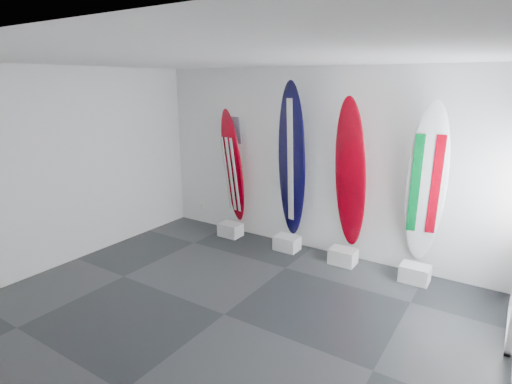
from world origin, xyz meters
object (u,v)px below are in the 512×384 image
Objects in this scene: surfboard_usa at (233,167)px; surfboard_swiss at (350,175)px; surfboard_italy at (426,185)px; surfboard_navy at (292,161)px.

surfboard_usa is 2.19m from surfboard_swiss.
surfboard_italy is at bearing 11.33° from surfboard_swiss.
surfboard_usa is 0.90× the size of surfboard_italy.
surfboard_usa is 1.21m from surfboard_navy.
surfboard_italy is at bearing 13.36° from surfboard_navy.
surfboard_italy is (2.08, 0.00, -0.12)m from surfboard_navy.
surfboard_navy reaches higher than surfboard_swiss.
surfboard_swiss reaches higher than surfboard_italy.
surfboard_swiss is at bearing 13.36° from surfboard_navy.
surfboard_navy is at bearing -168.67° from surfboard_swiss.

